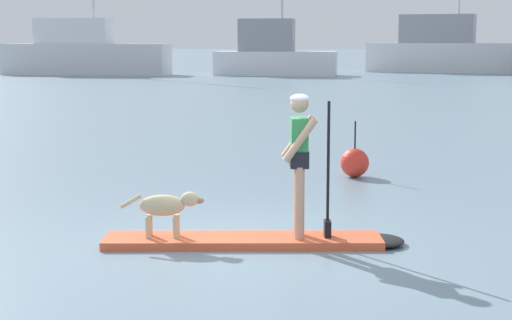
% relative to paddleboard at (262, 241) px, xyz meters
% --- Properties ---
extents(ground_plane, '(400.00, 400.00, 0.00)m').
position_rel_paddleboard_xyz_m(ground_plane, '(-0.23, -0.04, -0.05)').
color(ground_plane, slate).
extents(paddleboard, '(3.71, 1.24, 0.10)m').
position_rel_paddleboard_xyz_m(paddleboard, '(0.00, 0.00, 0.00)').
color(paddleboard, '#E55933').
rests_on(paddleboard, ground_plane).
extents(person_paddler, '(0.64, 0.53, 1.74)m').
position_rel_paddleboard_xyz_m(person_paddler, '(0.46, 0.08, 1.06)').
color(person_paddler, tan).
rests_on(person_paddler, paddleboard).
extents(dog, '(1.01, 0.31, 0.56)m').
position_rel_paddleboard_xyz_m(dog, '(-1.14, -0.19, 0.42)').
color(dog, '#CCB78C').
rests_on(dog, paddleboard).
extents(moored_boat_starboard, '(11.62, 3.13, 13.16)m').
position_rel_paddleboard_xyz_m(moored_boat_starboard, '(-19.74, 46.10, 1.48)').
color(moored_boat_starboard, silver).
rests_on(moored_boat_starboard, ground_plane).
extents(moored_boat_far_starboard, '(8.36, 2.65, 8.80)m').
position_rel_paddleboard_xyz_m(moored_boat_far_starboard, '(-6.57, 47.33, 1.40)').
color(moored_boat_far_starboard, white).
rests_on(moored_boat_far_starboard, ground_plane).
extents(moored_boat_far_port, '(12.34, 4.98, 11.67)m').
position_rel_paddleboard_xyz_m(moored_boat_far_port, '(5.51, 54.15, 1.60)').
color(moored_boat_far_port, silver).
rests_on(moored_boat_far_port, ground_plane).
extents(marker_buoy, '(0.52, 0.52, 1.02)m').
position_rel_paddleboard_xyz_m(marker_buoy, '(0.89, 5.23, 0.21)').
color(marker_buoy, red).
rests_on(marker_buoy, ground_plane).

